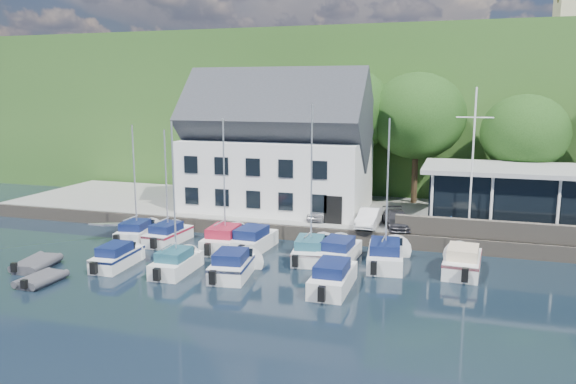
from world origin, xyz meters
name	(u,v)px	position (x,y,z in m)	size (l,w,h in m)	color
ground	(306,302)	(0.00, 0.00, 0.00)	(180.00, 180.00, 0.00)	black
quay	(366,217)	(0.00, 17.50, 0.50)	(60.00, 13.00, 1.00)	gray
quay_face	(349,237)	(0.00, 11.00, 0.50)	(60.00, 0.30, 1.00)	#635B4F
hillside	(416,106)	(0.00, 62.00, 8.00)	(160.00, 75.00, 16.00)	#305B22
field_patch	(475,53)	(8.00, 70.00, 16.15)	(50.00, 30.00, 0.30)	#566633
harbor_building	(277,154)	(-7.00, 16.50, 5.35)	(14.40, 8.20, 8.70)	white
club_pavilion	(520,196)	(11.00, 16.00, 3.05)	(13.20, 7.20, 4.10)	black
seawall	(542,233)	(12.00, 11.40, 1.60)	(18.00, 0.50, 1.20)	#635B4F
gangway	(122,233)	(-16.50, 9.00, 0.00)	(1.20, 6.00, 1.40)	silver
car_silver	(319,212)	(-2.82, 13.68, 1.54)	(1.29, 3.19, 1.09)	silver
car_white	(369,217)	(1.07, 12.48, 1.63)	(1.33, 3.83, 1.26)	white
car_dgrey	(397,219)	(2.95, 12.73, 1.58)	(1.63, 4.00, 1.16)	#2F2F34
car_blue	(444,220)	(6.05, 13.30, 1.61)	(1.40, 3.55, 1.22)	navy
flagpole	(472,162)	(7.65, 12.35, 5.76)	(2.28, 0.20, 9.52)	white
tree_1	(240,142)	(-12.33, 21.77, 5.66)	(6.82, 6.82, 9.32)	#16340F
tree_2	(344,134)	(-2.73, 21.79, 6.65)	(8.26, 8.26, 11.29)	#16340F
tree_3	(416,138)	(3.29, 22.04, 6.40)	(7.90, 7.90, 10.80)	#16340F
tree_4	(523,153)	(11.51, 21.23, 5.53)	(6.62, 6.62, 9.05)	#16340F
boat_r1_0	(135,179)	(-14.36, 7.72, 4.30)	(2.01, 5.37, 8.60)	white
boat_r1_1	(166,181)	(-11.97, 7.77, 4.31)	(1.94, 5.60, 8.62)	white
boat_r1_2	(224,177)	(-7.62, 7.58, 4.79)	(2.22, 6.29, 9.58)	white
boat_r1_3	(253,238)	(-5.77, 7.84, 0.79)	(2.07, 6.17, 1.57)	white
boat_r1_4	(311,191)	(-1.63, 7.04, 4.30)	(2.08, 6.15, 8.59)	white
boat_r1_5	(339,249)	(0.10, 7.16, 0.73)	(2.10, 6.05, 1.46)	white
boat_r1_6	(387,188)	(2.93, 7.18, 4.67)	(2.22, 6.76, 9.34)	white
boat_r1_7	(463,259)	(7.34, 7.13, 0.79)	(2.11, 6.06, 1.58)	white
boat_r2_0	(117,255)	(-12.22, 2.18, 0.70)	(1.73, 5.51, 1.40)	white
boat_r2_1	(174,199)	(-8.32, 2.21, 4.32)	(1.90, 5.45, 8.64)	white
boat_r2_2	(233,263)	(-4.98, 2.53, 0.76)	(2.11, 5.43, 1.52)	white
boat_r2_3	(333,275)	(0.86, 2.23, 0.78)	(1.98, 6.33, 1.55)	white
dinghy_0	(36,262)	(-16.56, 0.44, 0.37)	(1.92, 3.20, 0.75)	#3D3D42
dinghy_1	(41,278)	(-14.39, -1.69, 0.32)	(1.64, 2.74, 0.64)	#3D3D42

